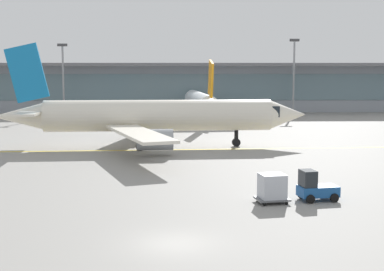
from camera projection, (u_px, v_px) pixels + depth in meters
ground_plane at (174, 243)px, 28.73m from camera, size 400.00×400.00×0.00m
taxiway_centreline_stripe at (158, 150)px, 60.73m from camera, size 109.87×6.01×0.01m
terminal_concourse at (175, 87)px, 112.43m from camera, size 188.66×11.00×9.60m
gate_airplane_1 at (200, 102)px, 94.55m from camera, size 27.86×30.08×9.96m
taxiing_regional_jet at (154, 116)px, 62.25m from camera, size 34.75×32.29×11.51m
baggage_tug at (315, 188)px, 37.75m from camera, size 2.81×2.01×2.10m
cargo_dolly_lead at (272, 187)px, 37.11m from camera, size 2.35×1.95×1.94m
apron_light_mast_1 at (63, 76)px, 102.52m from camera, size 1.80×0.36×13.05m
apron_light_mast_2 at (294, 73)px, 104.94m from camera, size 1.80×0.36×14.03m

